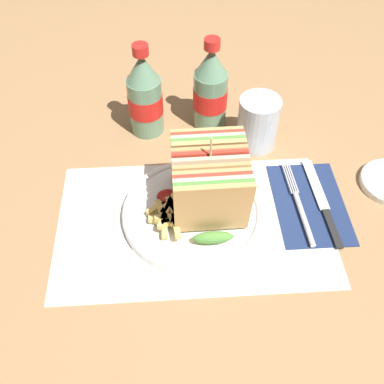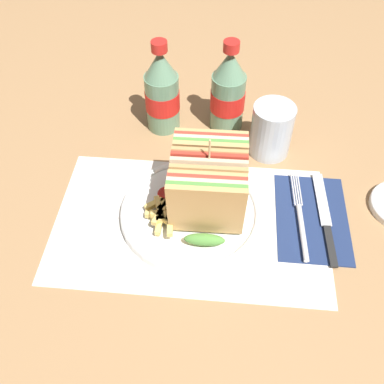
# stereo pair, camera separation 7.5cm
# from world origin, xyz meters

# --- Properties ---
(ground_plane) EXTENTS (4.00, 4.00, 0.00)m
(ground_plane) POSITION_xyz_m (0.00, 0.00, 0.00)
(ground_plane) COLOR #9E754C
(placemat) EXTENTS (0.46, 0.28, 0.00)m
(placemat) POSITION_xyz_m (0.02, -0.01, 0.00)
(placemat) COLOR silver
(placemat) RESTS_ON ground_plane
(plate_main) EXTENTS (0.24, 0.24, 0.02)m
(plate_main) POSITION_xyz_m (0.02, 0.01, 0.01)
(plate_main) COLOR white
(plate_main) RESTS_ON ground_plane
(club_sandwich) EXTENTS (0.12, 0.17, 0.16)m
(club_sandwich) POSITION_xyz_m (0.04, 0.01, 0.08)
(club_sandwich) COLOR tan
(club_sandwich) RESTS_ON plate_main
(fries_pile) EXTENTS (0.10, 0.10, 0.02)m
(fries_pile) POSITION_xyz_m (-0.02, -0.01, 0.03)
(fries_pile) COLOR #E5C166
(fries_pile) RESTS_ON plate_main
(ketchup_blob) EXTENTS (0.04, 0.03, 0.01)m
(ketchup_blob) POSITION_xyz_m (-0.03, 0.03, 0.03)
(ketchup_blob) COLOR maroon
(ketchup_blob) RESTS_ON plate_main
(napkin) EXTENTS (0.12, 0.19, 0.00)m
(napkin) POSITION_xyz_m (0.22, 0.02, 0.00)
(napkin) COLOR navy
(napkin) RESTS_ON ground_plane
(fork) EXTENTS (0.02, 0.19, 0.01)m
(fork) POSITION_xyz_m (0.20, 0.00, 0.01)
(fork) COLOR silver
(fork) RESTS_ON napkin
(knife) EXTENTS (0.02, 0.20, 0.00)m
(knife) POSITION_xyz_m (0.24, 0.02, 0.01)
(knife) COLOR black
(knife) RESTS_ON napkin
(coke_bottle_near) EXTENTS (0.07, 0.07, 0.19)m
(coke_bottle_near) POSITION_xyz_m (-0.06, 0.24, 0.08)
(coke_bottle_near) COLOR slate
(coke_bottle_near) RESTS_ON ground_plane
(coke_bottle_far) EXTENTS (0.07, 0.07, 0.19)m
(coke_bottle_far) POSITION_xyz_m (0.06, 0.25, 0.08)
(coke_bottle_far) COLOR slate
(coke_bottle_far) RESTS_ON ground_plane
(glass_near) EXTENTS (0.08, 0.08, 0.10)m
(glass_near) POSITION_xyz_m (0.15, 0.18, 0.05)
(glass_near) COLOR silver
(glass_near) RESTS_ON ground_plane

